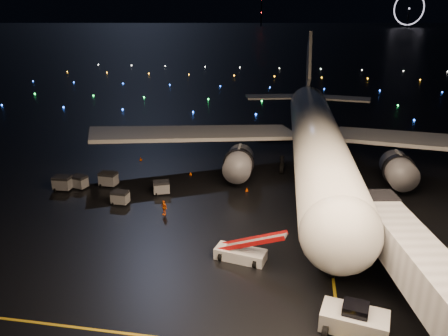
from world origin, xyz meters
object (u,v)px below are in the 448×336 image
(baggage_cart_0, at_px, (161,188))
(baggage_cart_1, at_px, (120,198))
(baggage_cart_4, at_px, (79,182))
(baggage_cart_2, at_px, (108,179))
(crew_c, at_px, (164,208))
(airliner, at_px, (317,107))
(belt_loader, at_px, (241,243))
(pushback_tug, at_px, (355,318))
(baggage_cart_3, at_px, (63,183))

(baggage_cart_0, relative_size, baggage_cart_1, 1.03)
(baggage_cart_4, bearing_deg, baggage_cart_2, 37.07)
(crew_c, bearing_deg, baggage_cart_1, -162.69)
(airliner, xyz_separation_m, baggage_cart_4, (-30.06, -12.61, -8.25))
(belt_loader, distance_m, crew_c, 12.61)
(baggage_cart_2, bearing_deg, pushback_tug, -34.64)
(crew_c, relative_size, baggage_cart_4, 0.88)
(airliner, height_order, baggage_cart_4, airliner)
(baggage_cart_1, xyz_separation_m, baggage_cart_4, (-7.22, 3.88, 0.02))
(pushback_tug, height_order, baggage_cart_2, pushback_tug)
(pushback_tug, distance_m, baggage_cart_0, 30.46)
(baggage_cart_0, distance_m, baggage_cart_2, 7.79)
(airliner, bearing_deg, baggage_cart_0, -148.39)
(belt_loader, height_order, baggage_cart_1, belt_loader)
(crew_c, height_order, baggage_cart_0, crew_c)
(belt_loader, xyz_separation_m, baggage_cart_2, (-19.53, 15.16, -0.73))
(belt_loader, bearing_deg, airliner, 86.55)
(belt_loader, bearing_deg, crew_c, 152.37)
(crew_c, distance_m, baggage_cart_4, 14.45)
(pushback_tug, height_order, baggage_cart_0, pushback_tug)
(baggage_cart_0, bearing_deg, baggage_cart_1, -156.97)
(baggage_cart_4, bearing_deg, pushback_tug, -18.83)
(baggage_cart_3, bearing_deg, airliner, 21.98)
(belt_loader, bearing_deg, baggage_cart_1, 159.37)
(pushback_tug, height_order, baggage_cart_3, pushback_tug)
(airliner, bearing_deg, pushback_tug, -88.52)
(belt_loader, relative_size, baggage_cart_2, 3.13)
(baggage_cart_3, relative_size, baggage_cart_4, 1.11)
(pushback_tug, distance_m, baggage_cart_2, 37.07)
(crew_c, bearing_deg, baggage_cart_2, 179.03)
(baggage_cart_2, distance_m, baggage_cart_4, 3.70)
(belt_loader, height_order, baggage_cart_0, belt_loader)
(baggage_cart_0, bearing_deg, pushback_tug, -67.73)
(pushback_tug, bearing_deg, belt_loader, 150.79)
(pushback_tug, bearing_deg, crew_c, 151.92)
(airliner, bearing_deg, belt_loader, -107.14)
(pushback_tug, distance_m, baggage_cart_1, 30.87)
(belt_loader, xyz_separation_m, baggage_cart_1, (-15.75, 9.92, -0.84))
(baggage_cart_0, xyz_separation_m, baggage_cart_3, (-12.85, -0.91, 0.09))
(airliner, bearing_deg, crew_c, -134.51)
(airliner, height_order, crew_c, airliner)
(crew_c, distance_m, baggage_cart_1, 6.30)
(belt_loader, bearing_deg, baggage_cart_4, 160.58)
(baggage_cart_3, bearing_deg, belt_loader, -28.56)
(airliner, xyz_separation_m, baggage_cart_1, (-22.84, -16.49, -8.28))
(belt_loader, height_order, crew_c, belt_loader)
(airliner, distance_m, pushback_tug, 35.57)
(baggage_cart_1, xyz_separation_m, baggage_cart_2, (-3.78, 5.25, 0.11))
(baggage_cart_3, height_order, baggage_cart_4, baggage_cart_3)
(baggage_cart_1, height_order, baggage_cart_4, baggage_cart_4)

